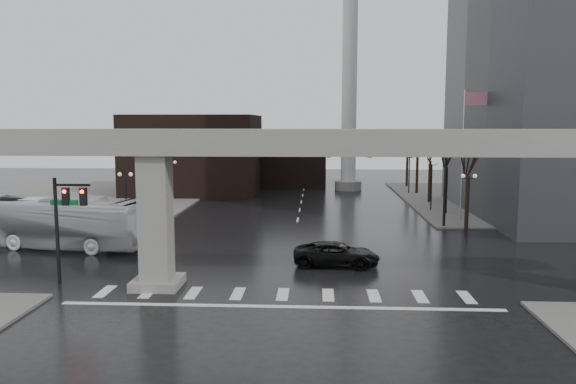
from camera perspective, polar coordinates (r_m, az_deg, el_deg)
name	(u,v)px	position (r m, az deg, el deg)	size (l,w,h in m)	color
ground	(284,289)	(31.15, -0.42, -9.81)	(160.00, 160.00, 0.00)	black
sidewalk_ne	(526,200)	(70.65, 23.00, -0.80)	(28.00, 36.00, 0.15)	#62605E
sidewalk_nw	(87,197)	(71.94, -19.77, -0.52)	(28.00, 36.00, 0.15)	#62605E
elevated_guideway	(308,163)	(29.84, 2.00, 2.91)	(48.00, 2.60, 8.70)	gray
building_far_left	(195,154)	(73.58, -9.44, 3.81)	(16.00, 14.00, 10.00)	black
building_far_mid	(291,157)	(82.00, 0.32, 3.53)	(10.00, 10.00, 8.00)	black
smokestack	(349,90)	(76.00, 6.25, 10.26)	(3.60, 3.60, 30.00)	silver
signal_mast_arm	(401,160)	(49.19, 11.42, 3.18)	(12.12, 0.43, 8.00)	black
signal_left_pole	(66,212)	(33.71, -21.66, -1.91)	(2.30, 0.30, 6.00)	black
flagpole_assembly	(466,139)	(53.52, 17.67, 5.11)	(2.06, 0.12, 12.00)	silver
lamp_right_0	(468,195)	(45.64, 17.84, -0.29)	(1.22, 0.32, 5.11)	black
lamp_right_1	(432,177)	(59.20, 14.38, 1.44)	(1.22, 0.32, 5.11)	black
lamp_right_2	(409,167)	(72.92, 12.22, 2.52)	(1.22, 0.32, 5.11)	black
lamp_left_0	(126,193)	(46.67, -16.15, -0.07)	(1.22, 0.32, 5.11)	black
lamp_left_1	(171,176)	(60.00, -11.80, 1.58)	(1.22, 0.32, 5.11)	black
lamp_left_2	(199,166)	(73.57, -9.03, 2.63)	(1.22, 0.32, 5.11)	black
tree_right_0	(468,197)	(49.84, 17.78, -0.49)	(1.09, 1.58, 7.50)	black
tree_right_1	(446,186)	(57.55, 15.76, 0.62)	(1.09, 1.61, 7.67)	black
tree_right_2	(430,177)	(65.32, 14.22, 1.46)	(1.10, 1.63, 7.85)	black
tree_right_3	(417,171)	(73.15, 13.01, 2.12)	(1.11, 1.66, 8.02)	black
tree_right_4	(407,165)	(81.01, 12.03, 2.65)	(1.12, 1.69, 8.19)	black
pickup_truck	(337,254)	(35.90, 4.96, -6.31)	(2.50, 5.41, 1.50)	black
city_bus	(58,222)	(43.78, -22.31, -2.88)	(3.17, 13.54, 3.77)	silver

